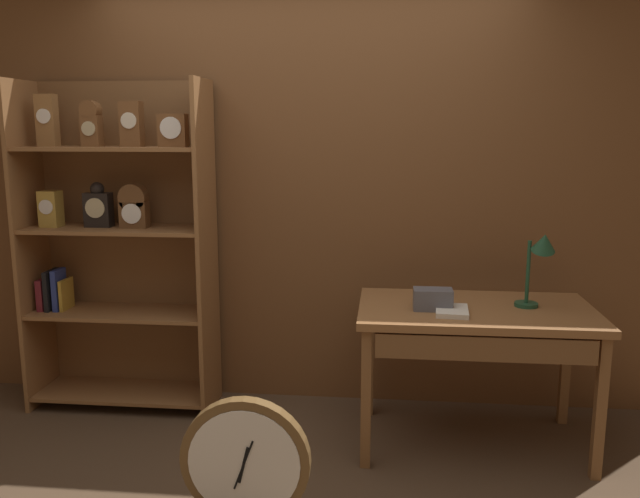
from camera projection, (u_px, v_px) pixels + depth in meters
back_wood_panel at (310, 193)px, 3.91m from camera, size 4.80×0.05×2.60m
bookshelf at (117, 243)px, 3.87m from camera, size 1.11×0.39×1.96m
workbench at (476, 325)px, 3.36m from camera, size 1.22×0.71×0.76m
desk_lamp at (540, 255)px, 3.30m from camera, size 0.18×0.18×0.42m
toolbox_small at (433, 299)px, 3.32m from camera, size 0.20×0.12×0.11m
open_repair_manual at (452, 311)px, 3.26m from camera, size 0.18×0.23×0.02m
round_clock_large at (245, 464)px, 2.70m from camera, size 0.55×0.11×0.59m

